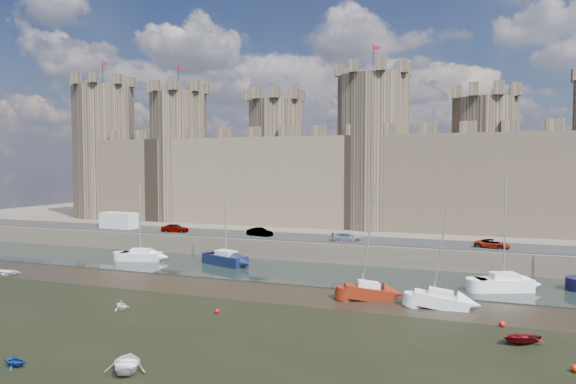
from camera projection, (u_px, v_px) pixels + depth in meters
The scene contains 24 objects.
ground at pixel (210, 345), 34.60m from camera, with size 160.00×160.00×0.00m, color black.
seaweed_patch at pixel (159, 379), 28.96m from camera, with size 70.00×34.00×0.01m, color black.
water_channel at pixel (314, 273), 57.15m from camera, with size 160.00×12.00×0.08m, color black.
quay at pixel (373, 226), 90.91m from camera, with size 160.00×60.00×2.50m, color #4C443A.
road at pixel (336, 239), 66.41m from camera, with size 160.00×7.00×0.10m, color black.
castle at pixel (355, 168), 79.31m from camera, with size 108.50×11.00×29.00m.
car_0 at pixel (175, 228), 72.90m from camera, with size 1.54×3.84×1.31m, color gray.
car_1 at pixel (260, 232), 68.99m from camera, with size 1.26×3.62×1.19m, color gray.
car_2 at pixel (347, 237), 64.33m from camera, with size 1.56×3.84×1.11m, color gray.
car_3 at pixel (492, 244), 58.98m from camera, with size 1.78×3.86×1.07m, color gray.
van at pixel (119, 221), 77.25m from camera, with size 5.64×2.26×2.46m, color silver.
sailboat_0 at pixel (141, 255), 64.60m from camera, with size 5.41×3.08×9.54m.
sailboat_1 at pixel (226, 259), 61.75m from camera, with size 5.95×3.94×11.12m.
sailboat_2 at pixel (503, 283), 48.96m from camera, with size 5.58×3.83×11.22m.
sailboat_4 at pixel (369, 291), 46.21m from camera, with size 4.70×3.10×10.25m.
sailboat_5 at pixel (441, 300), 43.49m from camera, with size 4.63×2.07×9.76m.
dinghy_1 at pixel (15, 362), 30.62m from camera, with size 1.21×0.74×1.41m, color navy.
dinghy_2 at pixel (128, 364), 30.40m from camera, with size 2.29×0.66×3.20m, color silver.
dinghy_3 at pixel (121, 305), 42.90m from camera, with size 1.28×0.78×1.49m, color white.
dinghy_4 at pixel (520, 339), 34.80m from camera, with size 2.15×0.62×3.02m, color maroon.
dinghy_6 at pixel (6, 272), 56.64m from camera, with size 2.20×0.64×3.08m, color silver.
buoy_1 at pixel (217, 311), 41.84m from camera, with size 0.38×0.38×0.38m, color red.
buoy_3 at pixel (502, 324), 38.34m from camera, with size 0.45×0.45×0.45m, color red.
buoy_5 at pixel (576, 369), 29.91m from camera, with size 0.47×0.47×0.47m, color #BE2B08.
Camera 1 is at (16.45, -30.23, 12.11)m, focal length 32.00 mm.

